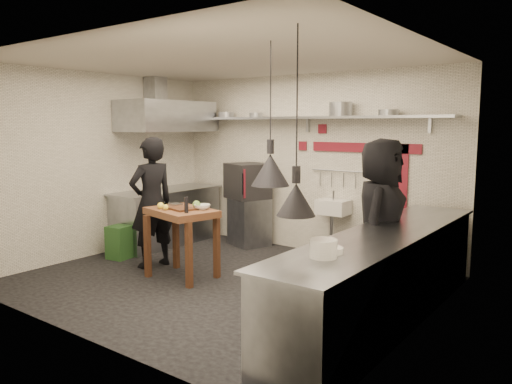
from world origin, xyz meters
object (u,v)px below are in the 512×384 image
Objects in this scene: green_bin at (119,242)px; chef_right at (380,219)px; prep_table at (182,243)px; oven_stand at (249,222)px; chef_left at (152,203)px; combi_oven at (248,181)px.

chef_right is at bearing 10.56° from green_bin.
prep_table is at bearing -4.13° from green_bin.
chef_left reaches higher than oven_stand.
prep_table is 2.58m from chef_right.
prep_table is (0.38, -1.96, 0.06)m from oven_stand.
chef_left is at bearing -78.44° from combi_oven.
green_bin is (-1.05, -1.82, -0.84)m from combi_oven.
combi_oven is 0.68× the size of prep_table.
green_bin is (-1.06, -1.86, -0.15)m from oven_stand.
chef_right is (2.79, -1.10, -0.16)m from combi_oven.
green_bin is at bearing -98.19° from combi_oven.
chef_right reaches higher than prep_table.
combi_oven is 3.00m from chef_right.
oven_stand is 1.60× the size of green_bin.
chef_left reaches higher than green_bin.
combi_oven is at bearing 56.90° from chef_right.
green_bin is 3.96m from chef_right.
chef_left is at bearing 91.12° from chef_right.
chef_right reaches higher than green_bin.
oven_stand is 0.43× the size of chef_left.
green_bin is 0.27× the size of chef_left.
oven_stand is 2.14m from green_bin.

